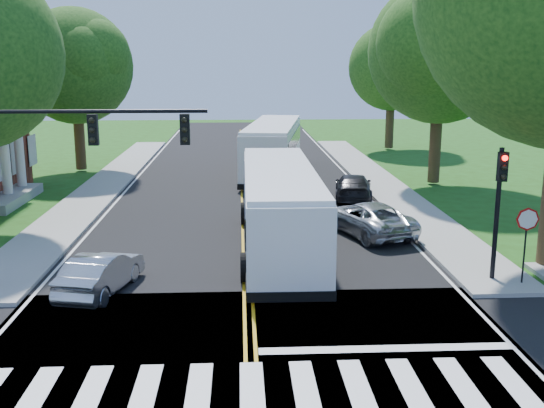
{
  "coord_description": "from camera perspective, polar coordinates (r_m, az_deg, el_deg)",
  "views": [
    {
      "loc": [
        -0.22,
        -13.39,
        7.19
      ],
      "look_at": [
        0.89,
        8.19,
        2.4
      ],
      "focal_mm": 42.0,
      "sensor_mm": 36.0,
      "label": 1
    }
  ],
  "objects": [
    {
      "name": "ground",
      "position": [
        15.2,
        -1.82,
        -15.74
      ],
      "size": [
        140.0,
        140.0,
        0.0
      ],
      "primitive_type": "plane",
      "color": "#204611",
      "rests_on": "ground"
    },
    {
      "name": "road",
      "position": [
        32.2,
        -2.47,
        -0.4
      ],
      "size": [
        14.0,
        96.0,
        0.01
      ],
      "primitive_type": "cube",
      "color": "black",
      "rests_on": "ground"
    },
    {
      "name": "cross_road",
      "position": [
        15.2,
        -1.82,
        -15.72
      ],
      "size": [
        60.0,
        12.0,
        0.01
      ],
      "primitive_type": "cube",
      "color": "black",
      "rests_on": "ground"
    },
    {
      "name": "center_line",
      "position": [
        36.11,
        -2.53,
        1.03
      ],
      "size": [
        0.36,
        70.0,
        0.01
      ],
      "primitive_type": "cube",
      "color": "gold",
      "rests_on": "road"
    },
    {
      "name": "edge_line_w",
      "position": [
        36.71,
        -13.2,
        0.89
      ],
      "size": [
        0.12,
        70.0,
        0.01
      ],
      "primitive_type": "cube",
      "color": "silver",
      "rests_on": "road"
    },
    {
      "name": "edge_line_e",
      "position": [
        36.79,
        8.12,
        1.13
      ],
      "size": [
        0.12,
        70.0,
        0.01
      ],
      "primitive_type": "cube",
      "color": "silver",
      "rests_on": "road"
    },
    {
      "name": "crosswalk",
      "position": [
        14.76,
        -1.78,
        -16.6
      ],
      "size": [
        12.6,
        3.0,
        0.01
      ],
      "primitive_type": "cube",
      "color": "silver",
      "rests_on": "road"
    },
    {
      "name": "stop_bar",
      "position": [
        17.03,
        10.22,
        -12.63
      ],
      "size": [
        6.6,
        0.4,
        0.01
      ],
      "primitive_type": "cube",
      "color": "silver",
      "rests_on": "road"
    },
    {
      "name": "sidewalk_nw",
      "position": [
        39.87,
        -14.59,
        1.81
      ],
      "size": [
        2.6,
        40.0,
        0.15
      ],
      "primitive_type": "cube",
      "color": "gray",
      "rests_on": "ground"
    },
    {
      "name": "sidewalk_ne",
      "position": [
        39.96,
        9.43,
        2.07
      ],
      "size": [
        2.6,
        40.0,
        0.15
      ],
      "primitive_type": "cube",
      "color": "gray",
      "rests_on": "ground"
    },
    {
      "name": "tree_west_far",
      "position": [
        44.71,
        -17.26,
        11.71
      ],
      "size": [
        7.6,
        7.6,
        10.67
      ],
      "color": "#372A16",
      "rests_on": "ground"
    },
    {
      "name": "tree_east_mid",
      "position": [
        39.19,
        14.86,
        13.07
      ],
      "size": [
        8.4,
        8.4,
        11.93
      ],
      "color": "#372A16",
      "rests_on": "ground"
    },
    {
      "name": "tree_east_far",
      "position": [
        54.89,
        10.7,
        11.95
      ],
      "size": [
        7.2,
        7.2,
        10.34
      ],
      "color": "#372A16",
      "rests_on": "ground"
    },
    {
      "name": "signal_nw",
      "position": [
        20.79,
        -18.67,
        4.07
      ],
      "size": [
        7.15,
        0.46,
        5.66
      ],
      "color": "black",
      "rests_on": "ground"
    },
    {
      "name": "signal_ne",
      "position": [
        21.96,
        19.68,
        0.66
      ],
      "size": [
        0.3,
        0.46,
        4.4
      ],
      "color": "black",
      "rests_on": "ground"
    },
    {
      "name": "stop_sign",
      "position": [
        22.06,
        21.88,
        -1.94
      ],
      "size": [
        0.76,
        0.08,
        2.53
      ],
      "color": "black",
      "rests_on": "ground"
    },
    {
      "name": "bus_lead",
      "position": [
        24.79,
        0.68,
        -0.26
      ],
      "size": [
        3.1,
        12.51,
        3.23
      ],
      "rotation": [
        0.0,
        0.0,
        3.14
      ],
      "color": "silver",
      "rests_on": "road"
    },
    {
      "name": "bus_follow",
      "position": [
        41.93,
        0.12,
        5.12
      ],
      "size": [
        4.75,
        13.39,
        3.4
      ],
      "rotation": [
        0.0,
        0.0,
        2.99
      ],
      "color": "silver",
      "rests_on": "road"
    },
    {
      "name": "hatchback",
      "position": [
        21.09,
        -15.09,
        -5.97
      ],
      "size": [
        2.27,
        4.18,
        1.31
      ],
      "primitive_type": "imported",
      "rotation": [
        0.0,
        0.0,
        2.91
      ],
      "color": "#ACAFB3",
      "rests_on": "road"
    },
    {
      "name": "suv",
      "position": [
        27.52,
        8.58,
        -1.25
      ],
      "size": [
        3.86,
        5.55,
        1.41
      ],
      "primitive_type": "imported",
      "rotation": [
        0.0,
        0.0,
        3.47
      ],
      "color": "#B7BABF",
      "rests_on": "road"
    },
    {
      "name": "dark_sedan",
      "position": [
        34.48,
        7.3,
        1.54
      ],
      "size": [
        2.61,
        4.93,
        1.36
      ],
      "primitive_type": "imported",
      "rotation": [
        0.0,
        0.0,
        2.99
      ],
      "color": "black",
      "rests_on": "road"
    }
  ]
}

